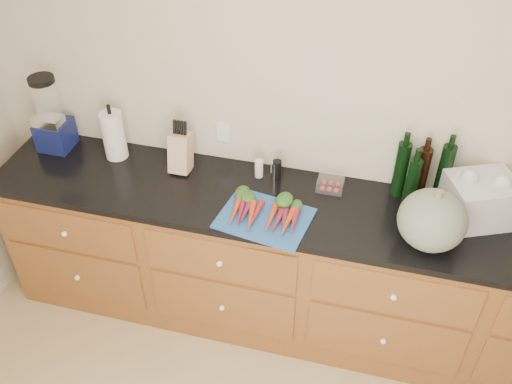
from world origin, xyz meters
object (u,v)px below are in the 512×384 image
(carrots, at_px, (267,209))
(knife_block, at_px, (181,152))
(tomato_box, at_px, (330,184))
(cutting_board, at_px, (265,218))
(paper_towel, at_px, (114,135))
(squash, at_px, (432,220))
(blender_appliance, at_px, (51,118))

(carrots, xyz_separation_m, knife_block, (-0.56, 0.26, 0.08))
(carrots, distance_m, tomato_box, 0.41)
(cutting_board, height_order, paper_towel, paper_towel)
(squash, xyz_separation_m, paper_towel, (-1.78, 0.29, -0.00))
(carrots, height_order, tomato_box, carrots)
(cutting_board, distance_m, carrots, 0.05)
(paper_towel, relative_size, tomato_box, 2.06)
(cutting_board, height_order, knife_block, knife_block)
(tomato_box, bearing_deg, knife_block, -177.97)
(cutting_board, relative_size, squash, 1.39)
(cutting_board, bearing_deg, knife_block, 151.76)
(paper_towel, height_order, knife_block, paper_towel)
(squash, bearing_deg, knife_block, 169.00)
(carrots, bearing_deg, tomato_box, 45.02)
(carrots, relative_size, paper_towel, 1.32)
(blender_appliance, bearing_deg, paper_towel, 0.38)
(cutting_board, height_order, tomato_box, tomato_box)
(cutting_board, xyz_separation_m, squash, (0.81, 0.03, 0.14))
(cutting_board, distance_m, squash, 0.82)
(cutting_board, relative_size, carrots, 1.19)
(squash, relative_size, paper_towel, 1.13)
(blender_appliance, bearing_deg, cutting_board, -13.20)
(squash, bearing_deg, cutting_board, -177.56)
(blender_appliance, relative_size, tomato_box, 3.28)
(carrots, distance_m, squash, 0.82)
(cutting_board, xyz_separation_m, knife_block, (-0.56, 0.30, 0.11))
(carrots, relative_size, tomato_box, 2.71)
(paper_towel, bearing_deg, squash, -9.13)
(carrots, bearing_deg, paper_towel, 164.06)
(carrots, distance_m, knife_block, 0.62)
(carrots, bearing_deg, blender_appliance, 168.54)
(blender_appliance, distance_m, paper_towel, 0.39)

